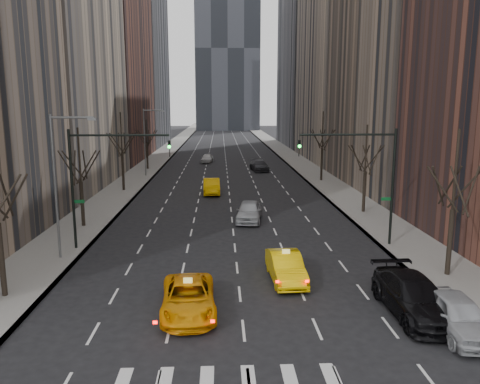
{
  "coord_description": "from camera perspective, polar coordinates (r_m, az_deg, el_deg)",
  "views": [
    {
      "loc": [
        -0.95,
        -18.95,
        9.72
      ],
      "look_at": [
        0.45,
        14.2,
        3.5
      ],
      "focal_mm": 35.0,
      "sensor_mm": 36.0,
      "label": 1
    }
  ],
  "objects": [
    {
      "name": "sidewalk_right",
      "position": [
        90.44,
        6.01,
        4.44
      ],
      "size": [
        4.5,
        320.0,
        0.15
      ],
      "primitive_type": "cube",
      "color": "slate",
      "rests_on": "ground"
    },
    {
      "name": "streetlight_near",
      "position": [
        30.87,
        -21.09,
        2.27
      ],
      "size": [
        2.83,
        0.22,
        9.0
      ],
      "color": "slate",
      "rests_on": "ground"
    },
    {
      "name": "tree_rw_c",
      "position": [
        60.62,
        9.97,
        5.08
      ],
      "size": [
        3.36,
        3.5,
        8.74
      ],
      "color": "black",
      "rests_on": "ground"
    },
    {
      "name": "bld_left_deep",
      "position": [
        118.52,
        -13.19,
        20.21
      ],
      "size": [
        14.0,
        30.0,
        60.0
      ],
      "primitive_type": "cube",
      "color": "slate",
      "rests_on": "ground"
    },
    {
      "name": "far_car_white",
      "position": [
        79.65,
        -4.02,
        4.14
      ],
      "size": [
        2.25,
        4.63,
        1.52
      ],
      "primitive_type": "imported",
      "rotation": [
        0.0,
        0.0,
        -0.1
      ],
      "color": "silver",
      "rests_on": "ground"
    },
    {
      "name": "sidewalk_left",
      "position": [
        90.18,
        -9.62,
        4.33
      ],
      "size": [
        4.5,
        320.0,
        0.15
      ],
      "primitive_type": "cube",
      "color": "slate",
      "rests_on": "ground"
    },
    {
      "name": "tree_rw_a",
      "position": [
        28.71,
        24.48,
        -2.09
      ],
      "size": [
        3.36,
        3.5,
        8.28
      ],
      "color": "black",
      "rests_on": "ground"
    },
    {
      "name": "bld_left_far",
      "position": [
        88.26,
        -16.71,
        18.19
      ],
      "size": [
        14.0,
        28.0,
        44.0
      ],
      "primitive_type": "cube",
      "color": "brown",
      "rests_on": "ground"
    },
    {
      "name": "parked_suv_black",
      "position": [
        23.84,
        20.42,
        -11.84
      ],
      "size": [
        2.65,
        6.17,
        1.77
      ],
      "primitive_type": "imported",
      "rotation": [
        0.0,
        0.0,
        0.03
      ],
      "color": "black",
      "rests_on": "ground"
    },
    {
      "name": "silver_sedan_ahead",
      "position": [
        39.5,
        1.11,
        -2.35
      ],
      "size": [
        2.69,
        5.26,
        1.72
      ],
      "primitive_type": "imported",
      "rotation": [
        0.0,
        0.0,
        -0.14
      ],
      "color": "#A9ACB1",
      "rests_on": "ground"
    },
    {
      "name": "traffic_mast_right",
      "position": [
        32.82,
        15.48,
        2.82
      ],
      "size": [
        6.69,
        0.39,
        8.0
      ],
      "color": "black",
      "rests_on": "ground"
    },
    {
      "name": "ground",
      "position": [
        21.32,
        0.43,
        -16.51
      ],
      "size": [
        400.0,
        400.0,
        0.0
      ],
      "primitive_type": "plane",
      "color": "black",
      "rests_on": "ground"
    },
    {
      "name": "tree_lw_b",
      "position": [
        39.03,
        -18.83,
        1.2
      ],
      "size": [
        3.36,
        3.5,
        7.82
      ],
      "color": "black",
      "rests_on": "ground"
    },
    {
      "name": "tree_rw_b",
      "position": [
        43.37,
        15.0,
        2.3
      ],
      "size": [
        3.36,
        3.5,
        7.82
      ],
      "color": "black",
      "rests_on": "ground"
    },
    {
      "name": "taxi_suv",
      "position": [
        22.73,
        -6.3,
        -12.69
      ],
      "size": [
        2.83,
        5.56,
        1.5
      ],
      "primitive_type": "imported",
      "rotation": [
        0.0,
        0.0,
        0.06
      ],
      "color": "#F79B05",
      "rests_on": "ground"
    },
    {
      "name": "far_taxi",
      "position": [
        51.66,
        -3.49,
        0.7
      ],
      "size": [
        1.93,
        5.15,
        1.68
      ],
      "primitive_type": "imported",
      "rotation": [
        0.0,
        0.0,
        0.03
      ],
      "color": "#EDAA04",
      "rests_on": "ground"
    },
    {
      "name": "taxi_sedan",
      "position": [
        26.56,
        5.6,
        -9.08
      ],
      "size": [
        1.92,
        4.89,
        1.59
      ],
      "primitive_type": "imported",
      "rotation": [
        0.0,
        0.0,
        0.05
      ],
      "color": "yellow",
      "rests_on": "ground"
    },
    {
      "name": "traffic_mast_left",
      "position": [
        32.28,
        -17.04,
        2.62
      ],
      "size": [
        6.69,
        0.39,
        8.0
      ],
      "color": "black",
      "rests_on": "ground"
    },
    {
      "name": "far_suv_grey",
      "position": [
        69.63,
        2.35,
        3.25
      ],
      "size": [
        2.87,
        5.7,
        1.59
      ],
      "primitive_type": "imported",
      "rotation": [
        0.0,
        0.0,
        0.12
      ],
      "color": "#28282D",
      "rests_on": "ground"
    },
    {
      "name": "tree_lw_d",
      "position": [
        72.07,
        -11.28,
        5.52
      ],
      "size": [
        3.36,
        3.5,
        7.36
      ],
      "color": "black",
      "rests_on": "ground"
    },
    {
      "name": "bld_right_deep",
      "position": [
        117.73,
        9.17,
        19.92
      ],
      "size": [
        14.0,
        30.0,
        58.0
      ],
      "primitive_type": "cube",
      "color": "slate",
      "rests_on": "ground"
    },
    {
      "name": "bld_right_far",
      "position": [
        87.28,
        13.39,
        20.43
      ],
      "size": [
        14.0,
        28.0,
        50.0
      ],
      "primitive_type": "cube",
      "color": "#BBA78F",
      "rests_on": "ground"
    },
    {
      "name": "streetlight_far",
      "position": [
        64.84,
        -11.26,
        6.79
      ],
      "size": [
        2.83,
        0.22,
        9.0
      ],
      "color": "slate",
      "rests_on": "ground"
    },
    {
      "name": "parked_sedan_silver",
      "position": [
        22.8,
        24.99,
        -13.39
      ],
      "size": [
        2.17,
        4.95,
        1.66
      ],
      "primitive_type": "imported",
      "rotation": [
        0.0,
        0.0,
        -0.04
      ],
      "color": "#A5A8AE",
      "rests_on": "ground"
    },
    {
      "name": "tree_lw_c",
      "position": [
        54.39,
        -14.16,
        4.3
      ],
      "size": [
        3.36,
        3.5,
        8.74
      ],
      "color": "black",
      "rests_on": "ground"
    }
  ]
}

